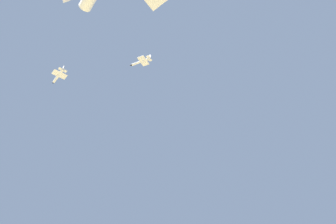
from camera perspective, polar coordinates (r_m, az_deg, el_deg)
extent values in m
cylinder|color=silver|center=(208.72, -17.76, 5.79)|extent=(13.09, 2.95, 1.50)
cone|color=black|center=(214.14, -18.58, 4.64)|extent=(2.16, 1.71, 1.50)
cube|color=silver|center=(207.51, -17.61, 5.99)|extent=(5.27, 8.44, 0.24)
cube|color=silver|center=(206.18, -17.04, 7.05)|extent=(2.41, 0.47, 2.60)
cube|color=silver|center=(204.97, -17.13, 6.71)|extent=(2.53, 4.99, 0.20)
cylinder|color=silver|center=(216.10, -4.47, 8.39)|extent=(12.73, 5.86, 1.50)
cone|color=black|center=(218.89, -6.21, 7.74)|extent=(2.39, 2.09, 1.50)
cube|color=silver|center=(215.42, -4.12, 8.48)|extent=(6.87, 9.02, 0.24)
cube|color=silver|center=(215.65, -3.15, 9.21)|extent=(2.32, 1.01, 2.60)
cube|color=silver|center=(214.34, -3.17, 8.90)|extent=(3.52, 5.19, 0.20)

